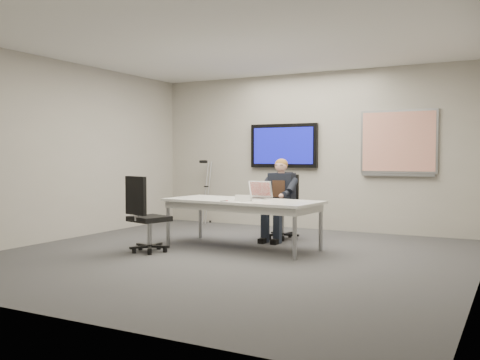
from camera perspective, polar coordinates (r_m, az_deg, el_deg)
The scene contains 15 objects.
floor at distance 7.07m, azimuth -1.11°, elevation -8.11°, with size 6.00×6.00×0.02m, color #39393B.
ceiling at distance 7.11m, azimuth -1.13°, elevation 14.68°, with size 6.00×6.00×0.02m, color white.
wall_back at distance 9.68m, azimuth 7.52°, elevation 3.08°, with size 6.00×0.02×2.80m, color #A29E92.
wall_front at distance 4.56m, azimuth -19.73°, elevation 3.58°, with size 6.00×0.02×2.80m, color #A29E92.
wall_left at distance 8.80m, azimuth -18.49°, elevation 3.02°, with size 0.02×6.00×2.80m, color #A29E92.
conference_table at distance 7.61m, azimuth 0.21°, elevation -2.71°, with size 2.31×1.13×0.69m.
tv_display at distance 9.82m, azimuth 4.68°, elevation 3.66°, with size 1.30×0.09×0.80m.
whiteboard at distance 9.23m, azimuth 16.54°, elevation 3.83°, with size 1.25×0.08×1.10m.
office_chair_far at distance 8.51m, azimuth 4.63°, elevation -4.14°, with size 0.54×0.54×1.02m.
office_chair_near at distance 7.39m, azimuth -9.93°, elevation -5.12°, with size 0.61×0.61×1.04m.
seated_person at distance 8.27m, azimuth 4.01°, elevation -2.97°, with size 0.40×0.68×1.27m.
crutch at distance 10.42m, azimuth -3.56°, elevation -1.18°, with size 0.17×0.32×1.26m, color #ACAEB4, non-canonical shape.
laptop at distance 7.74m, azimuth 1.90°, elevation -1.55°, with size 0.37×0.34×0.26m.
name_tent at distance 7.33m, azimuth 0.36°, elevation -1.93°, with size 0.22×0.06×0.09m, color white, non-canonical shape.
pen at distance 7.34m, azimuth -1.70°, elevation -2.23°, with size 0.01×0.01×0.13m, color black.
Camera 1 is at (3.37, -6.08, 1.31)m, focal length 40.00 mm.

